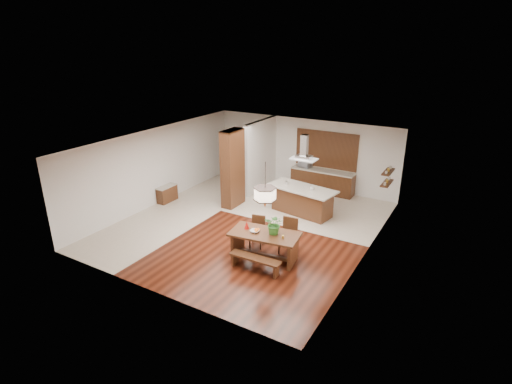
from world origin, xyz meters
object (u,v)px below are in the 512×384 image
Objects in this scene: fruit_bowl at (255,231)px; dining_chair_right at (288,236)px; dining_table at (265,240)px; island_cup at (312,188)px; dining_chair_left at (257,232)px; pendant_lantern at (265,185)px; hallway_console at (167,194)px; microwave at (305,164)px; foliage_plant at (275,224)px; dining_bench at (255,264)px; kitchen_island at (302,200)px; range_hood at (304,147)px.

dining_chair_right is at bearing 47.73° from fruit_bowl.
island_cup is at bearing 90.22° from dining_table.
dining_chair_left is at bearing 137.02° from dining_table.
pendant_lantern is at bearing -56.43° from dining_chair_left.
hallway_console is 1.70× the size of microwave.
hallway_console is at bearing 162.43° from foliage_plant.
foliage_plant is 6.04m from microwave.
dining_chair_right reaches higher than dining_table.
dining_bench is 1.54× the size of dining_chair_left.
island_cup reaches higher than dining_bench.
pendant_lantern reaches higher than dining_bench.
pendant_lantern is at bearing 97.73° from dining_bench.
kitchen_island is (-0.80, 2.80, -0.01)m from dining_chair_right.
dining_table is (5.38, -1.88, 0.28)m from hallway_console.
kitchen_island is at bearing 91.98° from fruit_bowl.
dining_chair_right is 1.17× the size of range_hood.
pendant_lantern reaches higher than dining_chair_right.
hallway_console is 5.50m from fruit_bowl.
fruit_bowl is at bearing -66.27° from microwave.
kitchen_island is at bearing -54.87° from microwave.
dining_table is 6.09m from microwave.
hallway_console is 6.02m from pendant_lantern.
hallway_console is at bearing -162.40° from range_hood.
dining_chair_left is 1.62× the size of foliage_plant.
pendant_lantern reaches higher than fruit_bowl.
pendant_lantern is 3.59m from island_cup.
dining_bench is (0.09, -0.70, -0.39)m from dining_table.
foliage_plant is (0.26, 0.10, -1.14)m from pendant_lantern.
kitchen_island reaches higher than hallway_console.
hallway_console is 5.71m from dining_table.
foliage_plant is (-0.15, -0.56, 0.58)m from dining_chair_right.
range_hood reaches higher than microwave.
pendant_lantern reaches higher than microwave.
fruit_bowl is at bearing -161.98° from dining_table.
range_hood is at bearing 101.02° from foliage_plant.
dining_table is at bearing -158.96° from foliage_plant.
dining_chair_left is at bearing 115.19° from fruit_bowl.
pendant_lantern is at bearing -83.46° from range_hood.
kitchen_island is 0.67m from island_cup.
fruit_bowl is 6.11m from microwave.
dining_chair_left reaches higher than fruit_bowl.
pendant_lantern is (-0.09, 0.70, 2.04)m from dining_bench.
hallway_console is at bearing 158.86° from fruit_bowl.
dining_chair_right is 1.88m from pendant_lantern.
dining_chair_right reaches higher than hallway_console.
dining_chair_left is 0.77m from fruit_bowl.
microwave is at bearing 102.57° from dining_bench.
dining_chair_right is at bearing -64.65° from kitchen_island.
dining_table is 3.48m from kitchen_island.
dining_chair_right is at bearing -5.72° from dining_chair_left.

